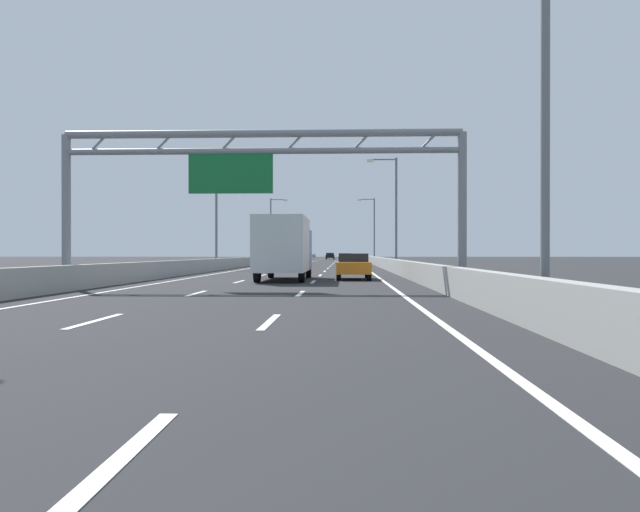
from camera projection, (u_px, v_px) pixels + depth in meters
ground_plane at (323, 262)px, 100.58m from camera, size 260.00×260.00×0.00m
lane_dash_left_1 at (95, 321)px, 13.21m from camera, size 0.16×3.00×0.01m
lane_dash_left_2 at (196, 293)px, 22.21m from camera, size 0.16×3.00×0.01m
lane_dash_left_3 at (239, 282)px, 31.20m from camera, size 0.16×3.00×0.01m
lane_dash_left_4 at (263, 275)px, 40.19m from camera, size 0.16×3.00×0.01m
lane_dash_left_5 at (278, 271)px, 49.19m from camera, size 0.16×3.00×0.01m
lane_dash_left_6 at (288, 268)px, 58.18m from camera, size 0.16×3.00×0.01m
lane_dash_left_7 at (296, 266)px, 67.17m from camera, size 0.16×3.00×0.01m
lane_dash_left_8 at (301, 265)px, 76.17m from camera, size 0.16×3.00×0.01m
lane_dash_left_9 at (306, 263)px, 85.16m from camera, size 0.16×3.00×0.01m
lane_dash_left_10 at (310, 262)px, 94.15m from camera, size 0.16×3.00×0.01m
lane_dash_left_11 at (313, 262)px, 103.15m from camera, size 0.16×3.00×0.01m
lane_dash_left_12 at (315, 261)px, 112.14m from camera, size 0.16×3.00×0.01m
lane_dash_left_13 at (318, 260)px, 121.13m from camera, size 0.16×3.00×0.01m
lane_dash_left_14 at (319, 260)px, 130.13m from camera, size 0.16×3.00×0.01m
lane_dash_left_15 at (321, 259)px, 139.12m from camera, size 0.16×3.00×0.01m
lane_dash_left_16 at (322, 259)px, 148.11m from camera, size 0.16×3.00×0.01m
lane_dash_left_17 at (324, 259)px, 157.11m from camera, size 0.16×3.00×0.01m
lane_dash_right_0 at (104, 473)px, 4.08m from camera, size 0.16×3.00×0.01m
lane_dash_right_1 at (270, 322)px, 13.08m from camera, size 0.16×3.00×0.01m
lane_dash_right_2 at (300, 294)px, 22.07m from camera, size 0.16×3.00×0.01m
lane_dash_right_3 at (313, 282)px, 31.06m from camera, size 0.16×3.00×0.01m
lane_dash_right_4 at (320, 275)px, 40.06m from camera, size 0.16×3.00×0.01m
lane_dash_right_5 at (325, 271)px, 49.05m from camera, size 0.16×3.00×0.01m
lane_dash_right_6 at (328, 268)px, 58.04m from camera, size 0.16×3.00×0.01m
lane_dash_right_7 at (330, 266)px, 67.04m from camera, size 0.16×3.00×0.01m
lane_dash_right_8 at (332, 265)px, 76.03m from camera, size 0.16×3.00×0.01m
lane_dash_right_9 at (333, 263)px, 85.02m from camera, size 0.16×3.00×0.01m
lane_dash_right_10 at (334, 262)px, 94.02m from camera, size 0.16×3.00×0.01m
lane_dash_right_11 at (335, 262)px, 103.01m from camera, size 0.16×3.00×0.01m
lane_dash_right_12 at (336, 261)px, 112.00m from camera, size 0.16×3.00×0.01m
lane_dash_right_13 at (337, 260)px, 121.00m from camera, size 0.16×3.00×0.01m
lane_dash_right_14 at (337, 260)px, 129.99m from camera, size 0.16×3.00×0.01m
lane_dash_right_15 at (338, 259)px, 138.98m from camera, size 0.16×3.00×0.01m
lane_dash_right_16 at (338, 259)px, 147.97m from camera, size 0.16×3.00×0.01m
lane_dash_right_17 at (338, 259)px, 156.97m from camera, size 0.16×3.00×0.01m
edge_line_left at (283, 263)px, 88.79m from camera, size 0.16×176.00×0.01m
edge_line_right at (359, 263)px, 88.39m from camera, size 0.16×176.00×0.01m
barrier_left at (285, 258)px, 110.84m from camera, size 0.45×220.00×0.95m
barrier_right at (366, 258)px, 110.30m from camera, size 0.45×220.00×0.95m
sign_gantry at (258, 167)px, 25.79m from camera, size 16.33×0.36×6.36m
streetlamp_right_near at (534, 70)px, 14.02m from camera, size 2.58×0.28×9.50m
streetlamp_left_mid at (219, 206)px, 55.17m from camera, size 2.58×0.28×9.50m
streetlamp_right_mid at (393, 206)px, 54.60m from camera, size 2.58×0.28×9.50m
streetlamp_left_far at (272, 226)px, 95.75m from camera, size 2.58×0.28×9.50m
streetlamp_right_far at (373, 226)px, 95.18m from camera, size 2.58×0.28×9.50m
red_car at (281, 259)px, 70.79m from camera, size 1.87×4.11×1.37m
orange_car at (353, 266)px, 34.22m from camera, size 1.77×4.27×1.37m
blue_car at (345, 258)px, 90.03m from camera, size 1.83×4.53×1.35m
black_car at (330, 256)px, 139.96m from camera, size 1.87×4.29×1.42m
box_truck at (284, 246)px, 33.01m from camera, size 2.41×8.04×3.18m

